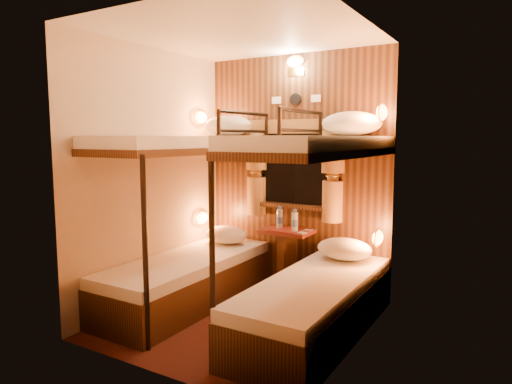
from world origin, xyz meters
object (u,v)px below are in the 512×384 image
Objects in this scene: bunk_right at (315,266)px; bottle_right at (295,222)px; table at (287,252)px; bottle_left at (280,219)px; bunk_left at (187,246)px.

bunk_right is 0.92m from bottle_right.
bunk_right reaches higher than table.
bottle_left is at bearing -179.81° from table.
bunk_right is 8.39× the size of bottle_left.
bunk_right reaches higher than bottle_left.
bottle_right reaches higher than table.
table is (0.65, 0.78, -0.14)m from bunk_left.
bunk_left is at bearing 180.00° from bunk_right.
bunk_right is (1.30, 0.00, 0.00)m from bunk_left.
bunk_right is 1.02m from table.
bottle_left is (-0.73, 0.78, 0.19)m from bunk_right.
bottle_left is at bearing 54.26° from bunk_left.
bottle_right is (-0.54, 0.72, 0.19)m from bunk_right.
bottle_left reaches higher than table.
bottle_left is (-0.09, -0.00, 0.33)m from table.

